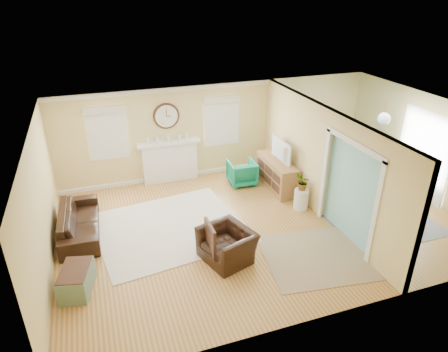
{
  "coord_description": "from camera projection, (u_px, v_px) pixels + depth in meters",
  "views": [
    {
      "loc": [
        -3.37,
        -7.16,
        5.05
      ],
      "look_at": [
        -0.8,
        0.3,
        1.2
      ],
      "focal_mm": 32.0,
      "sensor_mm": 36.0,
      "label": 1
    }
  ],
  "objects": [
    {
      "name": "floor",
      "position": [
        261.0,
        223.0,
        9.28
      ],
      "size": [
        9.0,
        9.0,
        0.0
      ],
      "primitive_type": "plane",
      "color": "olive",
      "rests_on": "ground"
    },
    {
      "name": "wall_clock",
      "position": [
        166.0,
        116.0,
        10.55
      ],
      "size": [
        0.7,
        0.07,
        0.7
      ],
      "color": "#40261B",
      "rests_on": "wall_back"
    },
    {
      "name": "garden_stool",
      "position": [
        301.0,
        199.0,
        9.76
      ],
      "size": [
        0.35,
        0.35,
        0.51
      ],
      "primitive_type": "cylinder",
      "color": "white",
      "rests_on": "floor"
    },
    {
      "name": "credenza",
      "position": [
        277.0,
        174.0,
        10.71
      ],
      "size": [
        0.54,
        1.59,
        0.8
      ],
      "color": "#9E703B",
      "rests_on": "floor"
    },
    {
      "name": "dining_chair_w",
      "position": [
        348.0,
        195.0,
        9.41
      ],
      "size": [
        0.48,
        0.48,
        0.9
      ],
      "color": "white",
      "rests_on": "floor"
    },
    {
      "name": "tv",
      "position": [
        278.0,
        151.0,
        10.41
      ],
      "size": [
        0.15,
        0.98,
        0.56
      ],
      "primitive_type": "imported",
      "rotation": [
        0.0,
        0.0,
        1.6
      ],
      "color": "black",
      "rests_on": "credenza"
    },
    {
      "name": "ceiling",
      "position": [
        266.0,
        115.0,
        8.14
      ],
      "size": [
        9.0,
        6.0,
        0.02
      ],
      "primitive_type": "cube",
      "color": "white",
      "rests_on": "wall_back"
    },
    {
      "name": "potted_plant",
      "position": [
        303.0,
        182.0,
        9.56
      ],
      "size": [
        0.48,
        0.49,
        0.41
      ],
      "primitive_type": "imported",
      "rotation": [
        0.0,
        0.0,
        3.95
      ],
      "color": "#337F33",
      "rests_on": "garden_stool"
    },
    {
      "name": "window_right",
      "position": [
        222.0,
        117.0,
        11.08
      ],
      "size": [
        1.05,
        0.13,
        1.42
      ],
      "color": "white",
      "rests_on": "wall_back"
    },
    {
      "name": "dining_chair_s",
      "position": [
        400.0,
        211.0,
        8.63
      ],
      "size": [
        0.51,
        0.51,
        1.0
      ],
      "color": "slate",
      "rests_on": "floor"
    },
    {
      "name": "wall_left",
      "position": [
        41.0,
        206.0,
        7.4
      ],
      "size": [
        0.02,
        6.0,
        2.6
      ],
      "primitive_type": "cube",
      "color": "#E8CF83",
      "rests_on": "ground"
    },
    {
      "name": "wall_right",
      "position": [
        427.0,
        147.0,
        10.03
      ],
      "size": [
        0.02,
        6.0,
        2.6
      ],
      "primitive_type": "cube",
      "color": "#E8CF83",
      "rests_on": "ground"
    },
    {
      "name": "sofa",
      "position": [
        80.0,
        222.0,
        8.77
      ],
      "size": [
        0.88,
        2.09,
        0.6
      ],
      "primitive_type": "imported",
      "rotation": [
        0.0,
        0.0,
        1.54
      ],
      "color": "black",
      "rests_on": "floor"
    },
    {
      "name": "wall_front",
      "position": [
        342.0,
        251.0,
        6.16
      ],
      "size": [
        9.0,
        0.02,
        2.6
      ],
      "primitive_type": "cube",
      "color": "#E8CF83",
      "rests_on": "ground"
    },
    {
      "name": "fireplace",
      "position": [
        170.0,
        161.0,
        11.03
      ],
      "size": [
        1.7,
        0.3,
        1.17
      ],
      "color": "white",
      "rests_on": "ground"
    },
    {
      "name": "rug_jute",
      "position": [
        320.0,
        256.0,
        8.15
      ],
      "size": [
        2.51,
        2.15,
        0.01
      ],
      "primitive_type": "cube",
      "rotation": [
        0.0,
        0.0,
        -0.13
      ],
      "color": "#A08567",
      "rests_on": "floor"
    },
    {
      "name": "window_left",
      "position": [
        107.0,
        129.0,
        10.17
      ],
      "size": [
        1.05,
        0.13,
        1.42
      ],
      "color": "white",
      "rests_on": "wall_back"
    },
    {
      "name": "green_chair",
      "position": [
        242.0,
        173.0,
        10.95
      ],
      "size": [
        0.74,
        0.76,
        0.67
      ],
      "primitive_type": "imported",
      "rotation": [
        0.0,
        0.0,
        3.1
      ],
      "color": "#08663C",
      "rests_on": "floor"
    },
    {
      "name": "pendant",
      "position": [
        384.0,
        119.0,
        9.2
      ],
      "size": [
        0.3,
        0.3,
        0.55
      ],
      "color": "gold",
      "rests_on": "ceiling"
    },
    {
      "name": "dining_table",
      "position": [
        369.0,
        201.0,
        9.63
      ],
      "size": [
        1.24,
        1.82,
        0.59
      ],
      "primitive_type": "imported",
      "rotation": [
        0.0,
        0.0,
        1.77
      ],
      "color": "#40261B",
      "rests_on": "floor"
    },
    {
      "name": "rug_cream",
      "position": [
        170.0,
        228.0,
        9.08
      ],
      "size": [
        3.52,
        3.15,
        0.02
      ],
      "primitive_type": "cube",
      "rotation": [
        0.0,
        0.0,
        0.13
      ],
      "color": "beige",
      "rests_on": "floor"
    },
    {
      "name": "wall_back",
      "position": [
        220.0,
        129.0,
        11.26
      ],
      "size": [
        9.0,
        0.02,
        2.6
      ],
      "primitive_type": "cube",
      "color": "#E8CF83",
      "rests_on": "ground"
    },
    {
      "name": "dining_chair_n",
      "position": [
        344.0,
        170.0,
        10.46
      ],
      "size": [
        0.5,
        0.5,
        1.03
      ],
      "color": "slate",
      "rests_on": "floor"
    },
    {
      "name": "dining_chair_e",
      "position": [
        389.0,
        187.0,
        9.7
      ],
      "size": [
        0.48,
        0.48,
        0.94
      ],
      "color": "slate",
      "rests_on": "floor"
    },
    {
      "name": "french_doors",
      "position": [
        424.0,
        155.0,
        10.1
      ],
      "size": [
        0.06,
        1.7,
        2.2
      ],
      "color": "white",
      "rests_on": "ground"
    },
    {
      "name": "rug_grey",
      "position": [
        367.0,
        211.0,
        9.75
      ],
      "size": [
        2.39,
        2.99,
        0.01
      ],
      "primitive_type": "cube",
      "color": "slate",
      "rests_on": "floor"
    },
    {
      "name": "eames_chair",
      "position": [
        227.0,
        245.0,
        7.95
      ],
      "size": [
        1.16,
        1.24,
        0.66
      ],
      "primitive_type": "imported",
      "rotation": [
        0.0,
        0.0,
        -1.25
      ],
      "color": "black",
      "rests_on": "floor"
    },
    {
      "name": "partition",
      "position": [
        317.0,
        156.0,
        9.37
      ],
      "size": [
        0.17,
        6.0,
        2.6
      ],
      "color": "#E8CF83",
      "rests_on": "ground"
    },
    {
      "name": "trunk",
      "position": [
        76.0,
        280.0,
        7.15
      ],
      "size": [
        0.68,
        0.91,
        0.47
      ],
      "color": "slate",
      "rests_on": "floor"
    }
  ]
}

